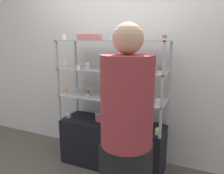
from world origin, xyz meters
name	(u,v)px	position (x,y,z in m)	size (l,w,h in m)	color
ground_plane	(112,165)	(0.00, 0.00, 0.00)	(20.00, 20.00, 0.00)	brown
back_wall	(124,56)	(0.00, 0.35, 1.30)	(8.00, 0.05, 2.60)	silver
display_base	(112,144)	(0.00, 0.00, 0.28)	(1.23, 0.41, 0.56)	black
display_riser_lower	(112,98)	(0.00, 0.00, 0.85)	(1.23, 0.41, 0.31)	#B7B7BC
display_riser_middle	(112,71)	(0.00, 0.00, 1.16)	(1.23, 0.41, 0.31)	#B7B7BC
display_riser_upper	(112,42)	(0.00, 0.00, 1.48)	(1.23, 0.41, 0.31)	#B7B7BC
layer_cake_centerpiece	(102,116)	(-0.14, 0.01, 0.61)	(0.16, 0.16, 0.11)	#C66660
sheet_cake_frosted	(89,37)	(-0.27, -0.02, 1.54)	(0.22, 0.18, 0.07)	#C66660
cupcake_0	(69,115)	(-0.55, -0.08, 0.59)	(0.06, 0.06, 0.07)	#CCB28C
cupcake_1	(131,126)	(0.27, -0.09, 0.59)	(0.06, 0.06, 0.07)	beige
cupcake_2	(158,131)	(0.56, -0.11, 0.59)	(0.06, 0.06, 0.07)	beige
price_tag_0	(121,129)	(0.19, -0.18, 0.58)	(0.04, 0.00, 0.04)	white
cupcake_3	(65,91)	(-0.57, -0.11, 0.90)	(0.05, 0.05, 0.06)	white
cupcake_4	(88,93)	(-0.28, -0.07, 0.90)	(0.05, 0.05, 0.06)	beige
cupcake_5	(108,95)	(-0.01, -0.08, 0.90)	(0.05, 0.05, 0.06)	#CCB28C
cupcake_6	(136,97)	(0.29, -0.04, 0.90)	(0.05, 0.05, 0.06)	#CCB28C
cupcake_7	(158,102)	(0.55, -0.11, 0.90)	(0.05, 0.05, 0.06)	white
price_tag_1	(112,99)	(0.08, -0.18, 0.89)	(0.04, 0.00, 0.04)	white
cupcake_8	(67,64)	(-0.55, -0.08, 1.22)	(0.06, 0.06, 0.08)	beige
cupcake_9	(88,65)	(-0.28, -0.05, 1.22)	(0.06, 0.06, 0.08)	white
cupcake_10	(110,67)	(0.01, -0.07, 1.22)	(0.06, 0.06, 0.08)	white
cupcake_11	(132,68)	(0.27, -0.11, 1.22)	(0.06, 0.06, 0.08)	#CCB28C
cupcake_12	(160,69)	(0.55, -0.06, 1.22)	(0.06, 0.06, 0.08)	white
price_tag_2	(79,68)	(-0.32, -0.18, 1.21)	(0.04, 0.00, 0.04)	white
cupcake_13	(64,37)	(-0.55, -0.09, 1.53)	(0.05, 0.05, 0.06)	white
cupcake_14	(125,37)	(0.17, -0.07, 1.53)	(0.05, 0.05, 0.06)	white
cupcake_15	(164,37)	(0.57, -0.07, 1.53)	(0.05, 0.05, 0.06)	#CCB28C
price_tag_3	(113,38)	(0.09, -0.18, 1.52)	(0.04, 0.00, 0.04)	white
donut_glazed	(134,38)	(0.23, 0.05, 1.52)	(0.12, 0.12, 0.04)	#EFE5CC
customer_figure	(127,129)	(0.47, -0.79, 0.87)	(0.38, 0.38, 1.62)	black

